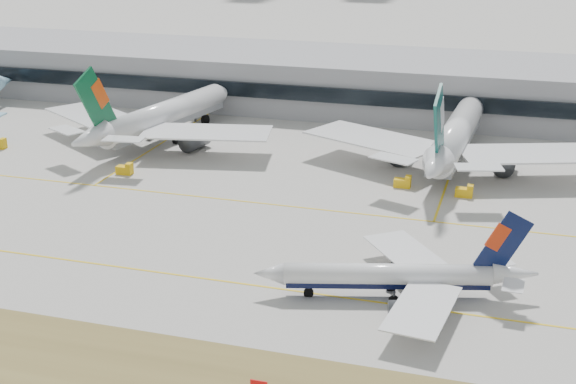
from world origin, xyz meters
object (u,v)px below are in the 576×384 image
(taxiing_airliner, at_px, (398,277))
(terminal, at_px, (352,81))
(widebody_cathay, at_px, (454,139))
(widebody_eva, at_px, (160,118))

(taxiing_airliner, xyz_separation_m, terminal, (-32.85, 117.39, 4.02))
(taxiing_airliner, relative_size, widebody_cathay, 0.61)
(widebody_cathay, height_order, terminal, widebody_cathay)
(widebody_eva, xyz_separation_m, terminal, (37.65, 50.71, 1.24))
(taxiing_airliner, distance_m, widebody_eva, 97.08)
(widebody_cathay, relative_size, terminal, 0.25)
(widebody_eva, distance_m, terminal, 63.17)
(widebody_cathay, xyz_separation_m, terminal, (-34.35, 49.41, 0.99))
(taxiing_airliner, relative_size, widebody_eva, 0.65)
(widebody_cathay, bearing_deg, widebody_eva, 93.96)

